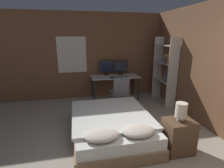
% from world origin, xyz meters
% --- Properties ---
extents(wall_back, '(12.00, 0.08, 2.70)m').
position_xyz_m(wall_back, '(-0.01, 3.82, 1.35)').
color(wall_back, brown).
rests_on(wall_back, ground_plane).
extents(wall_side_right, '(0.06, 12.00, 2.70)m').
position_xyz_m(wall_side_right, '(1.84, 1.50, 1.35)').
color(wall_side_right, brown).
rests_on(wall_side_right, ground_plane).
extents(bed, '(1.53, 1.92, 0.56)m').
position_xyz_m(bed, '(-0.33, 1.26, 0.24)').
color(bed, '#846647').
rests_on(bed, ground_plane).
extents(nightstand, '(0.48, 0.41, 0.60)m').
position_xyz_m(nightstand, '(0.72, 0.57, 0.30)').
color(nightstand, brown).
rests_on(nightstand, ground_plane).
extents(bedside_lamp, '(0.19, 0.19, 0.32)m').
position_xyz_m(bedside_lamp, '(0.72, 0.57, 0.79)').
color(bedside_lamp, gray).
rests_on(bedside_lamp, nightstand).
extents(desk, '(1.50, 0.65, 0.75)m').
position_xyz_m(desk, '(0.24, 3.43, 0.66)').
color(desk, beige).
rests_on(desk, ground_plane).
extents(monitor_left, '(0.46, 0.16, 0.46)m').
position_xyz_m(monitor_left, '(-0.00, 3.65, 1.01)').
color(monitor_left, black).
rests_on(monitor_left, desk).
extents(monitor_right, '(0.46, 0.16, 0.46)m').
position_xyz_m(monitor_right, '(0.48, 3.65, 1.01)').
color(monitor_right, black).
rests_on(monitor_right, desk).
extents(keyboard, '(0.42, 0.13, 0.02)m').
position_xyz_m(keyboard, '(0.24, 3.21, 0.76)').
color(keyboard, black).
rests_on(keyboard, desk).
extents(computer_mouse, '(0.07, 0.05, 0.04)m').
position_xyz_m(computer_mouse, '(0.54, 3.21, 0.77)').
color(computer_mouse, black).
rests_on(computer_mouse, desk).
extents(office_chair, '(0.52, 0.52, 0.93)m').
position_xyz_m(office_chair, '(0.19, 2.64, 0.38)').
color(office_chair, black).
rests_on(office_chair, ground_plane).
extents(bookshelf, '(0.31, 0.93, 1.96)m').
position_xyz_m(bookshelf, '(1.63, 2.77, 1.09)').
color(bookshelf, beige).
rests_on(bookshelf, ground_plane).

